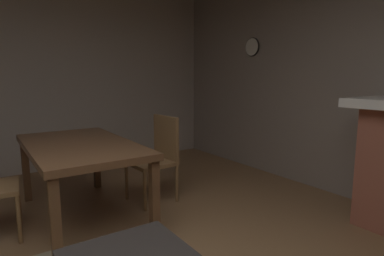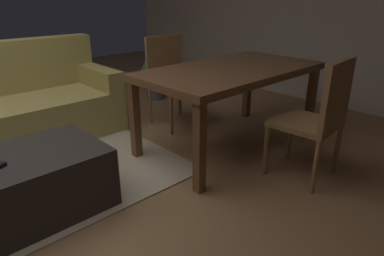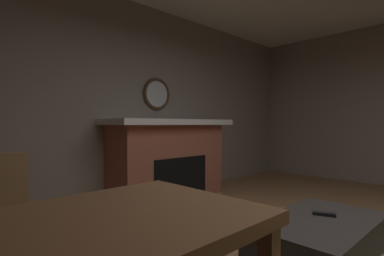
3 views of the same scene
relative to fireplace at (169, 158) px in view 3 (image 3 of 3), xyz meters
The scene contains 7 objects.
wall_back_fireplace_side 1.06m from the fireplace, 37.16° to the right, with size 8.16×0.12×2.89m, color gray.
fireplace is the anchor object (origin of this frame).
round_wall_mirror 1.02m from the fireplace, 90.00° to the right, with size 0.50×0.05×0.50m.
ottoman_coffee_table 2.59m from the fireplace, 75.88° to the left, with size 1.07×0.65×0.42m, color #2D2826.
tv_remote 2.53m from the fireplace, 78.02° to the left, with size 0.05×0.16×0.02m, color black.
dining_table 3.35m from the fireplace, 43.49° to the left, with size 1.65×0.90×0.74m.
small_dog 2.19m from the fireplace, 94.71° to the left, with size 0.49×0.32×0.33m.
Camera 3 is at (2.25, 0.57, 1.10)m, focal length 27.25 mm.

